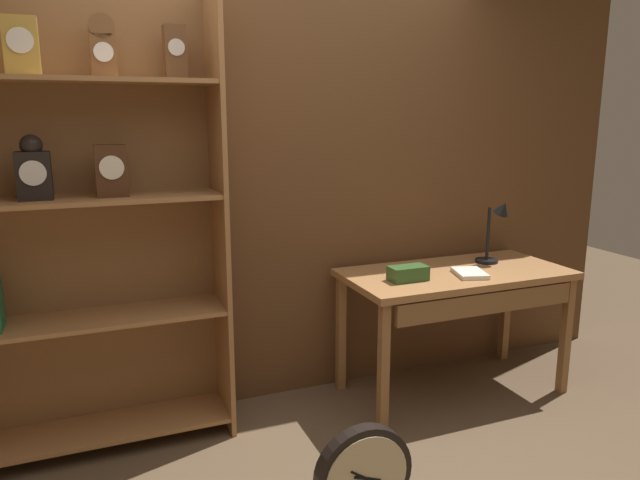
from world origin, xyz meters
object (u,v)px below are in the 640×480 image
(bookshelf, at_px, (68,222))
(workbench, at_px, (458,286))
(toolbox_small, at_px, (408,273))
(round_clock_large, at_px, (364,477))
(desk_lamp, at_px, (496,228))
(open_repair_manual, at_px, (470,273))

(bookshelf, distance_m, workbench, 2.16)
(toolbox_small, height_order, round_clock_large, toolbox_small)
(desk_lamp, height_order, round_clock_large, desk_lamp)
(toolbox_small, relative_size, round_clock_large, 0.47)
(round_clock_large, bearing_deg, open_repair_manual, 36.90)
(bookshelf, bearing_deg, workbench, -5.81)
(open_repair_manual, bearing_deg, bookshelf, -171.67)
(desk_lamp, distance_m, open_repair_manual, 0.42)
(desk_lamp, distance_m, round_clock_large, 1.86)
(workbench, bearing_deg, bookshelf, 174.19)
(workbench, height_order, desk_lamp, desk_lamp)
(workbench, distance_m, toolbox_small, 0.40)
(bookshelf, xyz_separation_m, workbench, (2.10, -0.21, -0.50))
(open_repair_manual, bearing_deg, workbench, 115.47)
(desk_lamp, relative_size, toolbox_small, 1.87)
(open_repair_manual, distance_m, round_clock_large, 1.44)
(desk_lamp, relative_size, open_repair_manual, 1.84)
(toolbox_small, bearing_deg, round_clock_large, -128.93)
(toolbox_small, relative_size, open_repair_manual, 0.98)
(workbench, xyz_separation_m, open_repair_manual, (0.01, -0.09, 0.10))
(bookshelf, bearing_deg, round_clock_large, -46.67)
(round_clock_large, bearing_deg, bookshelf, 133.33)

